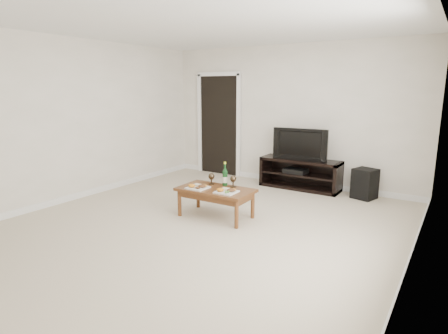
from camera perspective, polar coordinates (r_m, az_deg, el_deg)
The scene contains 14 objects.
floor at distance 5.11m, azimuth -3.22°, elevation -8.86°, with size 5.50×5.50×0.00m, color beige.
back_wall at distance 7.21m, azimuth 9.79°, elevation 7.73°, with size 5.00×0.04×2.60m, color white.
ceiling at distance 4.84m, azimuth -3.61°, elevation 21.53°, with size 5.00×5.50×0.04m, color white.
doorway at distance 7.94m, azimuth -0.77°, elevation 6.29°, with size 0.90×0.02×2.05m, color black.
media_console at distance 6.97m, azimuth 11.52°, elevation -1.02°, with size 1.45×0.45×0.55m, color black.
television at distance 6.87m, azimuth 11.71°, elevation 3.52°, with size 0.98×0.13×0.56m, color black.
av_receiver at distance 6.98m, azimuth 10.88°, elevation -0.55°, with size 0.40×0.30×0.08m, color black.
subwoofer at distance 6.65m, azimuth 20.65°, elevation -2.39°, with size 0.34×0.34×0.50m, color black.
coffee_table at distance 5.35m, azimuth -1.27°, elevation -5.47°, with size 1.07×0.58×0.42m, color brown.
plate_left at distance 5.31m, azimuth -4.02°, elevation -2.90°, with size 0.27×0.27×0.07m, color white.
plate_right at distance 5.09m, azimuth 0.38°, elevation -3.54°, with size 0.27×0.27×0.07m, color white.
wine_bottle at distance 5.42m, azimuth 0.15°, elevation -1.03°, with size 0.07×0.07×0.35m, color #0E3614.
goblet_left at distance 5.51m, azimuth -1.92°, elevation -1.79°, with size 0.09×0.09×0.17m, color #392D1F, non-canonical shape.
goblet_right at distance 5.36m, azimuth 1.41°, elevation -2.18°, with size 0.09×0.09×0.17m, color #392D1F, non-canonical shape.
Camera 1 is at (2.82, -3.85, 1.82)m, focal length 30.00 mm.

